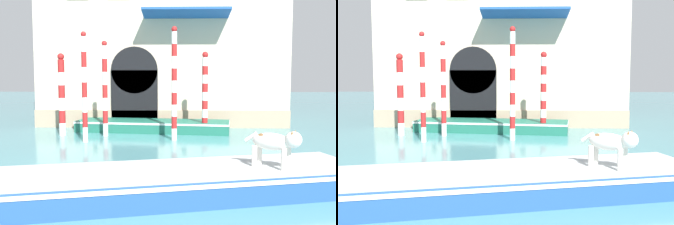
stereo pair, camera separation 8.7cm
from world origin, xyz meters
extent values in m
cube|color=tan|center=(-1.17, 17.45, 0.41)|extent=(11.95, 0.16, 0.82)
cube|color=black|center=(-2.42, 17.44, 1.34)|extent=(2.16, 0.14, 2.69)
cylinder|color=black|center=(-2.42, 17.44, 2.69)|extent=(2.16, 0.14, 2.16)
cube|color=#1E4C99|center=(-0.04, 16.80, 5.19)|extent=(3.85, 1.40, 0.29)
cube|color=#234C8C|center=(-0.38, 6.95, 0.25)|extent=(8.16, 3.86, 0.50)
cube|color=white|center=(-0.38, 6.95, 0.44)|extent=(8.19, 3.90, 0.08)
cube|color=#B2B7BC|center=(-0.38, 6.95, 0.53)|extent=(7.89, 3.65, 0.06)
cylinder|color=silver|center=(1.87, 7.00, 0.78)|extent=(0.11, 0.11, 0.44)
cylinder|color=silver|center=(1.73, 6.80, 0.78)|extent=(0.11, 0.11, 0.44)
cylinder|color=silver|center=(1.36, 7.35, 0.78)|extent=(0.11, 0.11, 0.44)
cylinder|color=silver|center=(1.22, 7.15, 0.78)|extent=(0.11, 0.11, 0.44)
ellipsoid|color=silver|center=(1.54, 7.08, 1.10)|extent=(0.86, 0.75, 0.35)
ellipsoid|color=brown|center=(1.44, 7.15, 1.19)|extent=(0.43, 0.40, 0.12)
sphere|color=silver|center=(1.91, 6.82, 1.17)|extent=(0.32, 0.32, 0.32)
cone|color=brown|center=(1.96, 6.89, 1.30)|extent=(0.10, 0.10, 0.13)
cone|color=brown|center=(1.86, 6.75, 1.30)|extent=(0.10, 0.10, 0.13)
cylinder|color=silver|center=(1.18, 7.33, 1.15)|extent=(0.28, 0.23, 0.23)
cube|color=#1E6651|center=(-1.47, 16.21, 0.24)|extent=(6.75, 2.65, 0.48)
cube|color=white|center=(-1.47, 16.21, 0.42)|extent=(6.79, 2.69, 0.08)
cube|color=#8C7251|center=(-1.47, 16.21, 0.22)|extent=(3.76, 1.81, 0.44)
cylinder|color=white|center=(-5.07, 14.89, 0.26)|extent=(0.26, 0.26, 0.51)
cylinder|color=#B21E1E|center=(-5.07, 14.89, 0.77)|extent=(0.26, 0.26, 0.51)
cylinder|color=white|center=(-5.07, 14.89, 1.28)|extent=(0.26, 0.26, 0.51)
cylinder|color=#B21E1E|center=(-5.07, 14.89, 1.79)|extent=(0.26, 0.26, 0.51)
cylinder|color=white|center=(-5.07, 14.89, 2.30)|extent=(0.26, 0.26, 0.51)
cylinder|color=#B21E1E|center=(-5.07, 14.89, 2.81)|extent=(0.26, 0.26, 0.51)
sphere|color=#B21E1E|center=(-5.07, 14.89, 3.19)|extent=(0.27, 0.27, 0.27)
cylinder|color=white|center=(-3.30, 14.82, 0.26)|extent=(0.20, 0.20, 0.52)
cylinder|color=#B21E1E|center=(-3.30, 14.82, 0.77)|extent=(0.20, 0.20, 0.52)
cylinder|color=white|center=(-3.30, 14.82, 1.29)|extent=(0.20, 0.20, 0.52)
cylinder|color=#B21E1E|center=(-3.30, 14.82, 1.80)|extent=(0.20, 0.20, 0.52)
cylinder|color=white|center=(-3.30, 14.82, 2.32)|extent=(0.20, 0.20, 0.52)
cylinder|color=#B21E1E|center=(-3.30, 14.82, 2.83)|extent=(0.20, 0.20, 0.52)
cylinder|color=white|center=(-3.30, 14.82, 3.35)|extent=(0.20, 0.20, 0.52)
sphere|color=#B21E1E|center=(-3.30, 14.82, 3.70)|extent=(0.21, 0.21, 0.21)
cylinder|color=white|center=(-0.52, 13.87, 0.22)|extent=(0.20, 0.20, 0.45)
cylinder|color=#B21E1E|center=(-0.52, 13.87, 0.67)|extent=(0.20, 0.20, 0.45)
cylinder|color=white|center=(-0.52, 13.87, 1.12)|extent=(0.20, 0.20, 0.45)
cylinder|color=#B21E1E|center=(-0.52, 13.87, 1.57)|extent=(0.20, 0.20, 0.45)
cylinder|color=white|center=(-0.52, 13.87, 2.02)|extent=(0.20, 0.20, 0.45)
cylinder|color=#B21E1E|center=(-0.52, 13.87, 2.47)|extent=(0.20, 0.20, 0.45)
cylinder|color=white|center=(-0.52, 13.87, 2.92)|extent=(0.20, 0.20, 0.45)
cylinder|color=#B21E1E|center=(-0.52, 13.87, 3.37)|extent=(0.20, 0.20, 0.45)
cylinder|color=white|center=(-0.52, 13.87, 3.82)|extent=(0.20, 0.20, 0.45)
sphere|color=#B21E1E|center=(-0.52, 13.87, 4.13)|extent=(0.21, 0.21, 0.21)
cylinder|color=white|center=(-3.77, 13.35, 0.27)|extent=(0.19, 0.19, 0.55)
cylinder|color=#B21E1E|center=(-3.77, 13.35, 0.82)|extent=(0.19, 0.19, 0.55)
cylinder|color=white|center=(-3.77, 13.35, 1.37)|extent=(0.19, 0.19, 0.55)
cylinder|color=#B21E1E|center=(-3.77, 13.35, 1.91)|extent=(0.19, 0.19, 0.55)
cylinder|color=white|center=(-3.77, 13.35, 2.46)|extent=(0.19, 0.19, 0.55)
cylinder|color=#B21E1E|center=(-3.77, 13.35, 3.00)|extent=(0.19, 0.19, 0.55)
cylinder|color=white|center=(-3.77, 13.35, 3.55)|extent=(0.19, 0.19, 0.55)
sphere|color=#B21E1E|center=(-3.77, 13.35, 3.91)|extent=(0.20, 0.20, 0.20)
cylinder|color=white|center=(0.72, 15.35, 0.18)|extent=(0.24, 0.24, 0.35)
cylinder|color=#B21E1E|center=(0.72, 15.35, 0.53)|extent=(0.24, 0.24, 0.35)
cylinder|color=white|center=(0.72, 15.35, 0.88)|extent=(0.24, 0.24, 0.35)
cylinder|color=#B21E1E|center=(0.72, 15.35, 1.23)|extent=(0.24, 0.24, 0.35)
cylinder|color=white|center=(0.72, 15.35, 1.58)|extent=(0.24, 0.24, 0.35)
cylinder|color=#B21E1E|center=(0.72, 15.35, 1.94)|extent=(0.24, 0.24, 0.35)
cylinder|color=white|center=(0.72, 15.35, 2.29)|extent=(0.24, 0.24, 0.35)
cylinder|color=#B21E1E|center=(0.72, 15.35, 2.64)|extent=(0.24, 0.24, 0.35)
cylinder|color=white|center=(0.72, 15.35, 2.99)|extent=(0.24, 0.24, 0.35)
sphere|color=#B21E1E|center=(0.72, 15.35, 3.28)|extent=(0.25, 0.25, 0.25)
camera|label=1|loc=(-0.30, -0.79, 2.40)|focal=42.00mm
camera|label=2|loc=(-0.21, -0.79, 2.40)|focal=42.00mm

